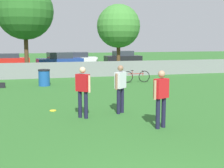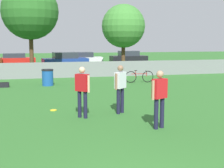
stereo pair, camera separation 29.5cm
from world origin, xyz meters
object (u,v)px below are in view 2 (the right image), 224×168
at_px(parked_car_white, 83,59).
at_px(parked_car_blue, 65,61).
at_px(tree_near_pole, 30,11).
at_px(tree_far_right, 123,26).
at_px(trash_bin, 48,77).
at_px(parked_car_dark, 129,58).
at_px(player_thrower_red, 82,88).
at_px(frisbee_disc, 53,110).
at_px(bicycle_sideline, 139,77).
at_px(player_defender_red, 159,95).
at_px(gear_bag_sideline, 4,85).
at_px(player_receiver_white, 120,85).
at_px(parked_car_red, 14,59).

bearing_deg(parked_car_white, parked_car_blue, -128.46).
bearing_deg(parked_car_white, tree_near_pole, -123.42).
height_order(tree_far_right, parked_car_white, tree_far_right).
relative_size(trash_bin, parked_car_dark, 0.24).
xyz_separation_m(player_thrower_red, frisbee_disc, (-0.91, 1.34, -1.01)).
bearing_deg(frisbee_disc, bicycle_sideline, 49.76).
bearing_deg(trash_bin, tree_far_right, 48.38).
distance_m(frisbee_disc, bicycle_sideline, 8.65).
distance_m(tree_near_pole, parked_car_white, 9.04).
xyz_separation_m(player_defender_red, frisbee_disc, (-2.95, 3.15, -1.01)).
bearing_deg(trash_bin, parked_car_dark, 57.60).
distance_m(bicycle_sideline, gear_bag_sideline, 7.99).
height_order(player_defender_red, frisbee_disc, player_defender_red).
relative_size(frisbee_disc, parked_car_blue, 0.06).
bearing_deg(parked_car_blue, tree_far_right, -45.83).
xyz_separation_m(tree_near_pole, player_receiver_white, (3.27, -14.40, -3.75)).
relative_size(tree_near_pole, frisbee_disc, 28.10).
xyz_separation_m(tree_far_right, bicycle_sideline, (-1.02, -7.42, -3.39)).
bearing_deg(parked_car_dark, player_receiver_white, -108.88).
bearing_deg(player_receiver_white, player_defender_red, -115.01).
distance_m(frisbee_disc, parked_car_dark, 22.91).
height_order(tree_near_pole, frisbee_disc, tree_near_pole).
relative_size(bicycle_sideline, parked_car_blue, 0.42).
xyz_separation_m(tree_far_right, parked_car_white, (-2.65, 5.78, -3.07)).
distance_m(player_defender_red, parked_car_red, 25.75).
relative_size(parked_car_blue, parked_car_white, 1.07).
xyz_separation_m(trash_bin, parked_car_dark, (9.13, 14.38, 0.22)).
bearing_deg(tree_far_right, player_defender_red, -102.03).
relative_size(tree_near_pole, player_thrower_red, 4.01).
height_order(trash_bin, gear_bag_sideline, trash_bin).
bearing_deg(gear_bag_sideline, player_defender_red, -61.01).
relative_size(tree_near_pole, trash_bin, 7.33).
bearing_deg(trash_bin, parked_car_red, 100.51).
height_order(gear_bag_sideline, parked_car_white, parked_car_white).
distance_m(tree_far_right, bicycle_sideline, 8.22).
height_order(trash_bin, parked_car_dark, parked_car_dark).
relative_size(tree_far_right, player_receiver_white, 3.23).
relative_size(trash_bin, gear_bag_sideline, 1.63).
xyz_separation_m(tree_near_pole, gear_bag_sideline, (-1.46, -6.88, -4.64)).
xyz_separation_m(player_defender_red, trash_bin, (-2.92, 9.76, -0.54)).
height_order(gear_bag_sideline, parked_car_dark, parked_car_dark).
distance_m(bicycle_sideline, parked_car_white, 13.31).
bearing_deg(gear_bag_sideline, tree_near_pole, 78.03).
bearing_deg(parked_car_white, player_receiver_white, -90.48).
bearing_deg(parked_car_blue, player_receiver_white, -96.55).
bearing_deg(player_receiver_white, parked_car_dark, 31.52).
height_order(parked_car_blue, parked_car_white, parked_car_blue).
distance_m(tree_far_right, player_receiver_white, 15.87).
height_order(tree_near_pole, player_defender_red, tree_near_pole).
relative_size(tree_far_right, gear_bag_sideline, 9.62).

